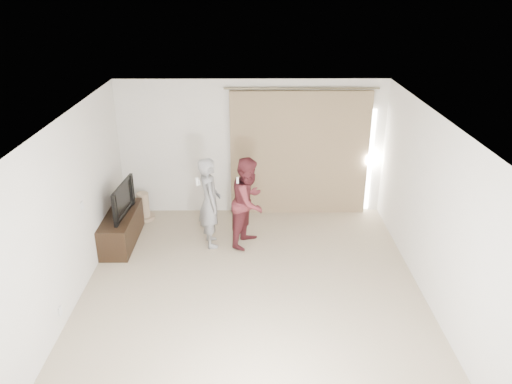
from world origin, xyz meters
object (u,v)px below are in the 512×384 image
tv_console (121,228)px  person_woman (249,202)px  tv (118,199)px  person_man (210,202)px

tv_console → person_woman: (2.21, -0.04, 0.52)m
tv → person_man: size_ratio=0.62×
person_man → person_woman: (0.66, 0.03, -0.01)m
tv_console → person_woman: bearing=-1.1°
tv → person_man: (1.56, -0.07, -0.03)m
person_woman → person_man: bearing=-177.7°
tv_console → person_man: person_man is taller
tv_console → person_man: 1.64m
tv → person_man: bearing=-87.6°
tv → person_woman: 2.21m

